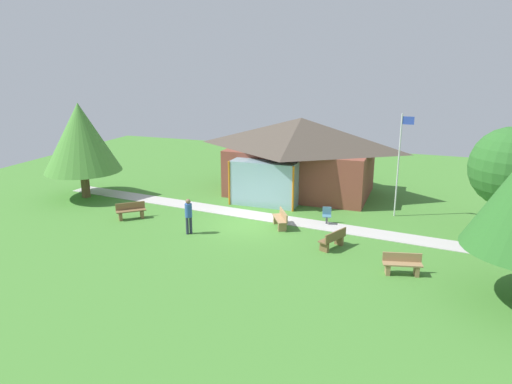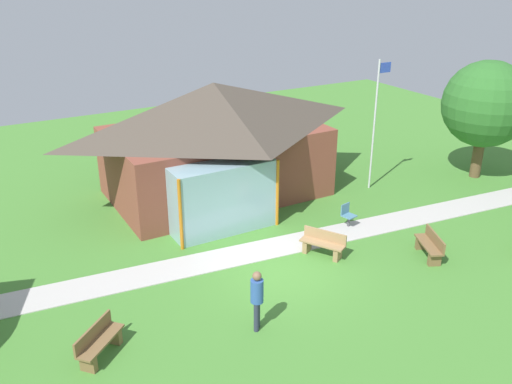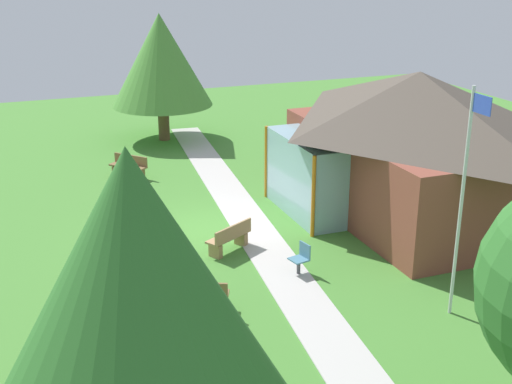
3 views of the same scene
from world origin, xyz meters
name	(u,v)px [view 3 (image 3 of 3)]	position (x,y,z in m)	size (l,w,h in m)	color
ground_plane	(204,231)	(0.00, 0.00, 0.00)	(44.00, 44.00, 0.00)	#478433
pavilion	(409,141)	(0.91, 6.60, 2.43)	(9.34, 6.99, 4.64)	brown
footpath	(250,223)	(0.00, 1.52, 0.01)	(25.10, 1.30, 0.03)	#BCB7B2
flagpole	(463,194)	(6.94, 4.02, 3.01)	(0.64, 0.08, 5.44)	silver
bench_rear_near_path	(230,238)	(1.73, 0.26, 0.40)	(1.13, 1.52, 0.84)	#9E7A51
bench_mid_left	(129,167)	(-6.03, -1.13, 0.40)	(1.41, 1.32, 0.84)	brown
bench_mid_right	(197,296)	(4.70, -1.57, 0.40)	(1.02, 1.55, 0.84)	brown
patio_chair_lawn_spare	(301,260)	(3.77, 1.55, 0.42)	(0.53, 0.53, 0.86)	teal
visitor_strolling_lawn	(121,186)	(-2.13, -2.10, 1.02)	(0.34, 0.34, 1.74)	#2D3347
tree_west_hedge	(161,60)	(-10.91, 1.42, 3.60)	(4.47, 4.47, 5.63)	brown
tree_far_east	(137,332)	(11.93, -4.24, 4.13)	(4.71, 4.71, 6.27)	brown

